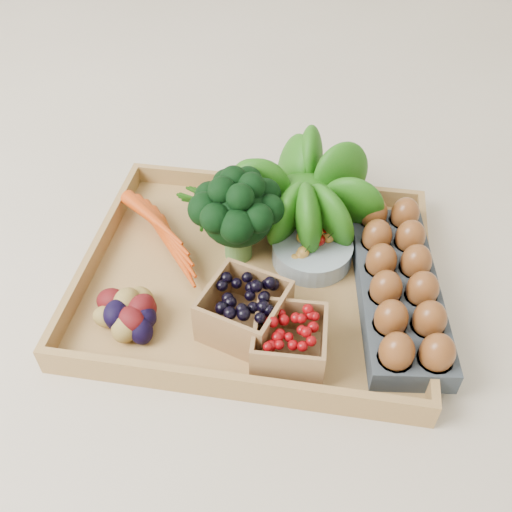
# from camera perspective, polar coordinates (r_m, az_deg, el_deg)

# --- Properties ---
(ground) EXTENTS (4.00, 4.00, 0.00)m
(ground) POSITION_cam_1_polar(r_m,az_deg,el_deg) (0.95, -0.00, -2.59)
(ground) COLOR beige
(ground) RESTS_ON ground
(tray) EXTENTS (0.55, 0.45, 0.01)m
(tray) POSITION_cam_1_polar(r_m,az_deg,el_deg) (0.94, -0.00, -2.28)
(tray) COLOR #AD8348
(tray) RESTS_ON ground
(carrots) EXTENTS (0.18, 0.13, 0.04)m
(carrots) POSITION_cam_1_polar(r_m,az_deg,el_deg) (0.98, -8.85, 1.94)
(carrots) COLOR #C13D0C
(carrots) RESTS_ON tray
(lettuce) EXTENTS (0.16, 0.16, 0.16)m
(lettuce) POSITION_cam_1_polar(r_m,az_deg,el_deg) (0.98, 4.99, 6.90)
(lettuce) COLOR #18590E
(lettuce) RESTS_ON tray
(broccoli) EXTENTS (0.15, 0.15, 0.12)m
(broccoli) POSITION_cam_1_polar(r_m,az_deg,el_deg) (0.93, -1.82, 2.75)
(broccoli) COLOR black
(broccoli) RESTS_ON tray
(cherry_bowl) EXTENTS (0.13, 0.13, 0.04)m
(cherry_bowl) POSITION_cam_1_polar(r_m,az_deg,el_deg) (0.95, 5.63, 0.46)
(cherry_bowl) COLOR #8C9EA5
(cherry_bowl) RESTS_ON tray
(egg_carton) EXTENTS (0.16, 0.35, 0.04)m
(egg_carton) POSITION_cam_1_polar(r_m,az_deg,el_deg) (0.91, 13.95, -3.34)
(egg_carton) COLOR #353D44
(egg_carton) RESTS_ON tray
(potatoes) EXTENTS (0.12, 0.12, 0.07)m
(potatoes) POSITION_cam_1_polar(r_m,az_deg,el_deg) (0.86, -12.64, -5.21)
(potatoes) COLOR #470B0D
(potatoes) RESTS_ON tray
(punnet_blackberry) EXTENTS (0.14, 0.14, 0.08)m
(punnet_blackberry) POSITION_cam_1_polar(r_m,az_deg,el_deg) (0.84, -1.18, -5.50)
(punnet_blackberry) COLOR black
(punnet_blackberry) RESTS_ON tray
(punnet_raspberry) EXTENTS (0.10, 0.10, 0.07)m
(punnet_raspberry) POSITION_cam_1_polar(r_m,az_deg,el_deg) (0.81, 3.35, -8.53)
(punnet_raspberry) COLOR #700508
(punnet_raspberry) RESTS_ON tray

